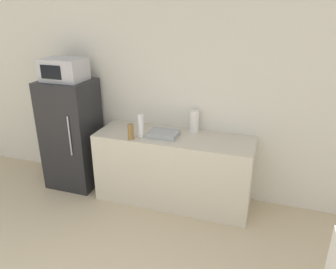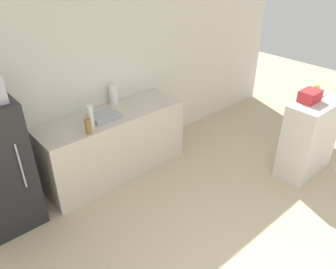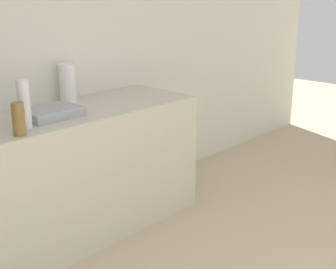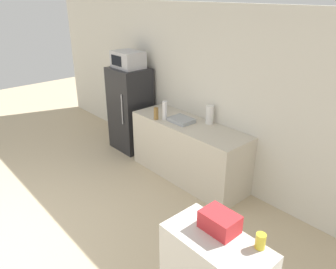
# 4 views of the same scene
# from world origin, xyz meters

# --- Properties ---
(wall_back) EXTENTS (8.00, 0.06, 2.60)m
(wall_back) POSITION_xyz_m (0.00, 3.29, 1.30)
(wall_back) COLOR silver
(wall_back) RESTS_ON ground_plane
(refrigerator) EXTENTS (0.68, 0.61, 1.51)m
(refrigerator) POSITION_xyz_m (-1.18, 2.92, 0.76)
(refrigerator) COLOR #232326
(refrigerator) RESTS_ON ground_plane
(microwave) EXTENTS (0.53, 0.41, 0.29)m
(microwave) POSITION_xyz_m (-1.18, 2.92, 1.66)
(microwave) COLOR #BCBCC1
(microwave) RESTS_ON refrigerator
(counter) EXTENTS (1.98, 0.65, 0.92)m
(counter) POSITION_xyz_m (0.30, 2.93, 0.46)
(counter) COLOR beige
(counter) RESTS_ON ground_plane
(sink_basin) EXTENTS (0.36, 0.27, 0.06)m
(sink_basin) POSITION_xyz_m (0.18, 2.90, 0.95)
(sink_basin) COLOR #9EA3A8
(sink_basin) RESTS_ON counter
(bottle_tall) EXTENTS (0.07, 0.07, 0.29)m
(bottle_tall) POSITION_xyz_m (-0.07, 2.78, 1.06)
(bottle_tall) COLOR silver
(bottle_tall) RESTS_ON counter
(bottle_short) EXTENTS (0.07, 0.07, 0.19)m
(bottle_short) POSITION_xyz_m (-0.17, 2.69, 1.01)
(bottle_short) COLOR olive
(bottle_short) RESTS_ON counter
(paper_towel_roll) EXTENTS (0.12, 0.12, 0.28)m
(paper_towel_roll) POSITION_xyz_m (0.50, 3.17, 1.06)
(paper_towel_roll) COLOR white
(paper_towel_roll) RESTS_ON counter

